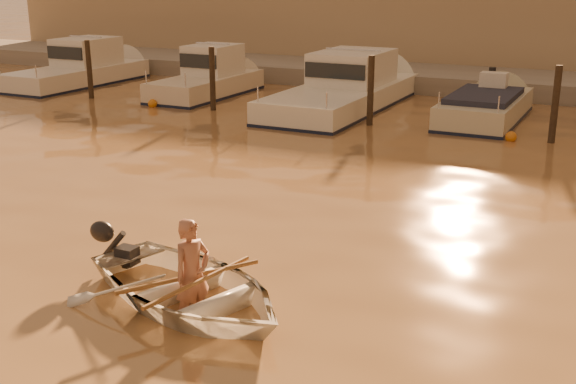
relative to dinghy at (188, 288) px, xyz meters
The scene contains 19 objects.
dinghy is the anchor object (origin of this frame).
person 0.25m from the dinghy, 18.75° to the right, with size 0.56×0.37×1.53m, color #9F664F.
outboard_motor 1.50m from the dinghy, 161.25° to the left, with size 0.90×0.40×0.70m, color black, non-canonical shape.
oar_port 0.31m from the dinghy, 18.75° to the right, with size 0.06×0.06×2.10m, color brown.
oar_starboard 0.19m from the dinghy, 18.75° to the right, with size 0.06×0.06×2.10m, color brown.
moored_boat_0 20.54m from the dinghy, 135.88° to the left, with size 2.20×7.02×1.75m, color silver, non-canonical shape.
moored_boat_1 16.81m from the dinghy, 121.69° to the left, with size 1.92×5.84×1.75m, color beige, non-canonical shape.
moored_boat_2 14.75m from the dinghy, 104.14° to the left, with size 2.64×8.73×1.75m, color white, non-canonical shape.
moored_boat_3 14.33m from the dinghy, 86.17° to the left, with size 1.98×5.76×0.95m, color beige, non-canonical shape.
piling_0 17.17m from the dinghy, 135.18° to the left, with size 0.18×0.18×2.20m, color #2D2319.
piling_1 14.08m from the dinghy, 120.66° to the left, with size 0.18×0.18×2.20m, color #2D2319.
piling_2 12.26m from the dinghy, 98.79° to the left, with size 0.18×0.18×2.20m, color #2D2319.
piling_3 12.51m from the dinghy, 75.50° to the left, with size 0.18×0.18×2.20m, color #2D2319.
fender_a 18.72m from the dinghy, 141.11° to the left, with size 0.30×0.30×0.30m, color silver.
fender_b 14.92m from the dinghy, 128.36° to the left, with size 0.30×0.30×0.30m, color orange.
fender_c 11.59m from the dinghy, 103.77° to the left, with size 0.30×0.30×0.30m, color silver.
fender_d 12.07m from the dinghy, 79.76° to the left, with size 0.30×0.30×0.30m, color #C46A17.
quay 19.87m from the dinghy, 94.82° to the left, with size 52.00×4.00×1.00m, color gray.
waterfront_building 25.44m from the dinghy, 93.78° to the left, with size 46.00×7.00×4.80m, color #9E8466.
Camera 1 is at (6.77, -5.61, 4.30)m, focal length 45.00 mm.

